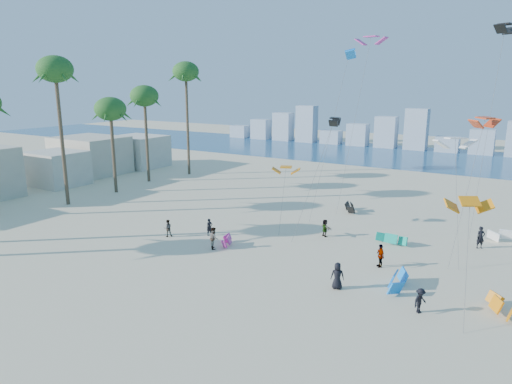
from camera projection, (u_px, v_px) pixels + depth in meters
The scene contains 10 objects.
ground at pixel (73, 312), 27.12m from camera, with size 220.00×220.00×0.00m, color beige.
ocean at pixel (395, 155), 86.93m from camera, with size 220.00×220.00×0.00m, color navy.
kitesurfer_near at pixel (210, 227), 40.72m from camera, with size 0.56×0.37×1.55m, color black.
kitesurfer_mid at pixel (214, 238), 37.46m from camera, with size 0.88×0.68×1.81m, color gray.
kitesurfers_far at pixel (343, 252), 34.62m from camera, with size 24.95×14.88×1.87m.
grounded_kites at pixel (406, 249), 36.21m from camera, with size 22.43×19.83×1.03m.
flying_kites at pixel (423, 99), 36.13m from camera, with size 26.37×27.54×18.56m.
palm_row at pixel (59, 98), 48.98m from camera, with size 8.44×44.80×16.44m.
beachfront_buildings at pixel (41, 165), 60.86m from camera, with size 11.50×43.00×6.00m.
distant_skyline at pixel (403, 134), 95.13m from camera, with size 85.00×3.00×8.40m.
Camera 1 is at (22.17, -15.45, 13.24)m, focal length 31.98 mm.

